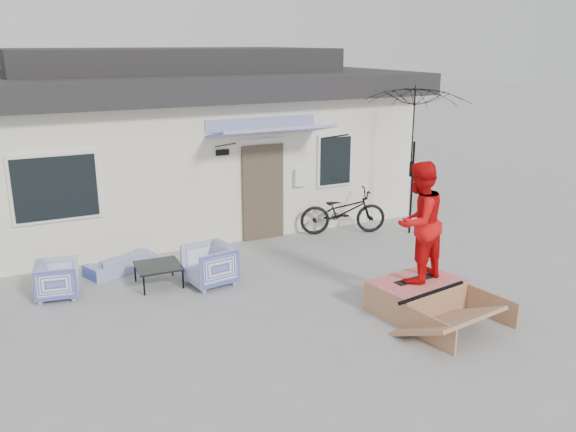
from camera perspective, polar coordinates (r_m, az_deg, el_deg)
name	(u,v)px	position (r m, az deg, el deg)	size (l,w,h in m)	color
ground	(323,331)	(9.26, 3.31, -10.81)	(90.00, 90.00, 0.00)	gray
house	(171,133)	(15.86, -11.02, 7.73)	(10.80, 8.49, 4.10)	#EAE3C5
loveseat	(120,259)	(11.79, -15.68, -3.96)	(1.31, 0.38, 0.51)	#3A48A9
armchair_left	(57,278)	(10.96, -21.05, -5.51)	(0.68, 0.63, 0.70)	#3A48A9
armchair_right	(209,263)	(10.84, -7.47, -4.47)	(0.78, 0.73, 0.80)	#3A48A9
coffee_table	(159,275)	(11.03, -12.18, -5.50)	(0.77, 0.77, 0.38)	black
bicycle	(343,207)	(13.59, 5.25, 0.89)	(0.68, 1.96, 1.25)	black
patio_umbrella	(414,157)	(13.59, 11.83, 5.48)	(2.65, 2.52, 2.20)	black
skate_ramp	(416,295)	(10.08, 12.05, -7.33)	(1.42, 1.89, 0.47)	#9F6F4D
skateboard	(415,279)	(10.01, 11.94, -5.88)	(0.74, 0.19, 0.05)	black
skater	(418,220)	(9.69, 12.28, -0.41)	(0.95, 0.74, 1.95)	red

